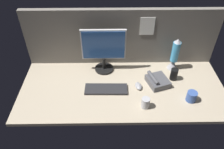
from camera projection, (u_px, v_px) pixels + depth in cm
name	position (u px, v px, depth cm)	size (l,w,h in cm)	color
ground_plane	(122.00, 88.00, 198.85)	(180.00, 80.00, 3.00)	tan
cubicle_wall_back	(121.00, 37.00, 208.24)	(180.00, 5.50, 56.10)	slate
monitor	(104.00, 49.00, 201.55)	(40.42, 18.00, 42.85)	black
keyboard	(106.00, 89.00, 193.74)	(37.00, 13.00, 2.00)	#262628
mouse	(138.00, 86.00, 195.80)	(5.60, 9.60, 3.40)	#99999E
mug_steel	(146.00, 103.00, 176.79)	(6.75, 6.75, 9.08)	#B2B2B7
mug_ceramic_blue	(192.00, 96.00, 182.32)	(8.30, 8.30, 8.84)	#38569E
mug_black_travel	(174.00, 74.00, 201.98)	(6.53, 6.53, 11.26)	black
lava_lamp	(174.00, 56.00, 209.22)	(10.00, 10.00, 32.72)	#A5A5AD
desk_phone	(157.00, 81.00, 198.64)	(22.18, 23.44, 8.80)	#4C4C51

